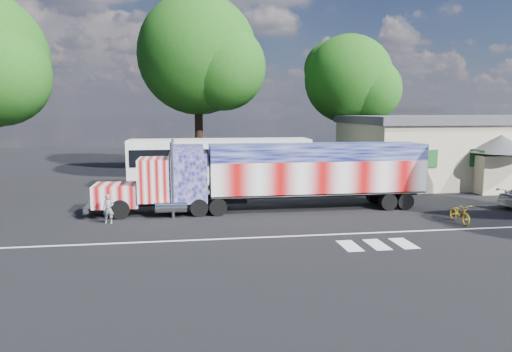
{
  "coord_description": "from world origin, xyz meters",
  "views": [
    {
      "loc": [
        -3.78,
        -22.44,
        5.59
      ],
      "look_at": [
        0.0,
        3.0,
        1.9
      ],
      "focal_mm": 32.0,
      "sensor_mm": 36.0,
      "label": 1
    }
  ],
  "objects": [
    {
      "name": "woman",
      "position": [
        -7.8,
        0.64,
        0.74
      ],
      "size": [
        0.56,
        0.38,
        1.48
      ],
      "primitive_type": "imported",
      "rotation": [
        0.0,
        0.0,
        -0.05
      ],
      "color": "slate",
      "rests_on": "ground"
    },
    {
      "name": "hall_building",
      "position": [
        19.92,
        10.86,
        2.62
      ],
      "size": [
        22.4,
        12.8,
        5.2
      ],
      "color": "beige",
      "rests_on": "ground"
    },
    {
      "name": "lane_markings",
      "position": [
        1.71,
        -3.77,
        0.01
      ],
      "size": [
        30.0,
        2.67,
        0.01
      ],
      "color": "silver",
      "rests_on": "ground"
    },
    {
      "name": "semi_truck",
      "position": [
        1.13,
        2.56,
        2.06
      ],
      "size": [
        18.78,
        2.97,
        4.0
      ],
      "color": "black",
      "rests_on": "ground"
    },
    {
      "name": "tree_ne_a",
      "position": [
        10.54,
        17.09,
        8.32
      ],
      "size": [
        8.17,
        7.78,
        12.27
      ],
      "color": "black",
      "rests_on": "ground"
    },
    {
      "name": "tree_n_mid",
      "position": [
        -2.67,
        17.67,
        10.25
      ],
      "size": [
        10.68,
        10.17,
        15.4
      ],
      "color": "black",
      "rests_on": "ground"
    },
    {
      "name": "bicycle",
      "position": [
        9.64,
        -1.82,
        0.49
      ],
      "size": [
        0.77,
        1.9,
        0.98
      ],
      "primitive_type": "imported",
      "rotation": [
        0.0,
        0.0,
        -0.07
      ],
      "color": "gold",
      "rests_on": "ground"
    },
    {
      "name": "coach_bus",
      "position": [
        -1.6,
        9.24,
        1.88
      ],
      "size": [
        12.49,
        2.91,
        3.63
      ],
      "color": "white",
      "rests_on": "ground"
    },
    {
      "name": "ground",
      "position": [
        0.0,
        0.0,
        0.0
      ],
      "size": [
        100.0,
        100.0,
        0.0
      ],
      "primitive_type": "plane",
      "color": "black"
    }
  ]
}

